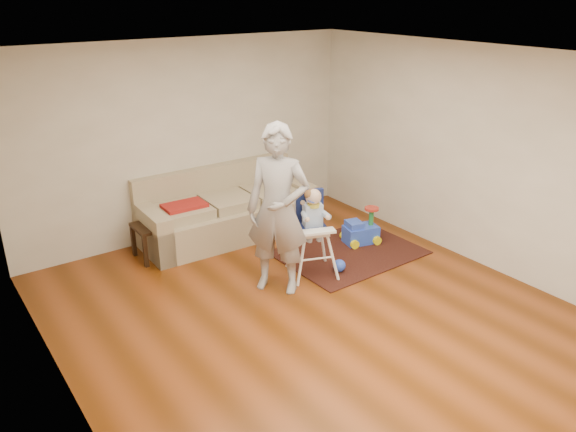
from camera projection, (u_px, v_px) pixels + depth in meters
ground at (309, 312)px, 6.14m from camera, size 5.50×5.50×0.00m
room_envelope at (281, 134)px, 5.82m from camera, size 5.04×5.52×2.72m
sofa at (227, 204)px, 7.85m from camera, size 2.47×1.07×0.94m
side_table at (154, 241)px, 7.30m from camera, size 0.46×0.46×0.46m
area_rug at (349, 252)px, 7.49m from camera, size 1.82×1.38×0.01m
ride_on_toy at (361, 225)px, 7.69m from camera, size 0.52×0.43×0.50m
toy_ball at (339, 266)px, 6.95m from camera, size 0.16×0.16×0.16m
high_chair at (313, 234)px, 6.76m from camera, size 0.67×0.67×1.12m
adult at (278, 210)px, 6.26m from camera, size 0.82×0.85×1.97m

